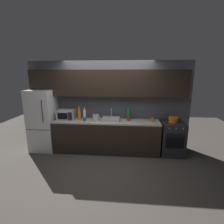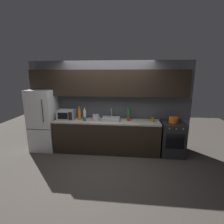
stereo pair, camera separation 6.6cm
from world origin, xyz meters
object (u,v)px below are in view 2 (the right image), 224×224
microwave (67,114)px  kettle (96,118)px  refrigerator (44,120)px  wine_bottle_orange (79,114)px  oven_range (172,139)px  wine_bottle_green (128,114)px  cooking_pot (174,120)px  wine_bottle_white (85,115)px  mug_red (128,119)px  mug_amber (152,120)px  mug_teal (85,119)px

microwave → kettle: bearing=-5.0°
refrigerator → wine_bottle_orange: 1.07m
oven_range → microwave: (-2.90, 0.02, 0.58)m
wine_bottle_green → cooking_pot: wine_bottle_green is taller
refrigerator → oven_range: (3.58, -0.00, -0.41)m
refrigerator → wine_bottle_white: size_ratio=5.22×
wine_bottle_white → mug_red: size_ratio=3.87×
wine_bottle_orange → kettle: bearing=-6.1°
mug_red → mug_amber: 0.63m
wine_bottle_green → mug_amber: 0.68m
wine_bottle_green → wine_bottle_orange: bearing=-172.4°
kettle → mug_red: 0.89m
mug_red → microwave: bearing=-179.1°
wine_bottle_orange → mug_amber: (1.98, 0.00, -0.11)m
refrigerator → cooking_pot: size_ratio=7.24×
refrigerator → kettle: refrigerator is taller
mug_red → mug_amber: size_ratio=0.80×
mug_amber → cooking_pot: size_ratio=0.45×
cooking_pot → mug_amber: bearing=-179.7°
mug_red → cooking_pot: 1.17m
mug_red → cooking_pot: (1.17, -0.04, 0.03)m
refrigerator → mug_amber: refrigerator is taller
oven_range → microwave: size_ratio=1.96×
mug_amber → wine_bottle_orange: bearing=-179.9°
kettle → wine_bottle_white: 0.36m
refrigerator → wine_bottle_green: size_ratio=4.50×
kettle → wine_bottle_orange: bearing=173.9°
wine_bottle_white → cooking_pot: bearing=-1.5°
wine_bottle_orange → mug_amber: 1.99m
wine_bottle_green → wine_bottle_white: (-1.21, -0.11, -0.03)m
mug_red → mug_teal: bearing=-173.1°
wine_bottle_orange → wine_bottle_white: (0.13, 0.07, -0.03)m
mug_red → cooking_pot: size_ratio=0.36×
refrigerator → oven_range: size_ratio=1.91×
refrigerator → wine_bottle_orange: bearing=-0.3°
wine_bottle_green → mug_teal: (-1.17, -0.27, -0.11)m
wine_bottle_green → cooking_pot: 1.20m
oven_range → microwave: bearing=179.6°
wine_bottle_white → mug_teal: 0.18m
wine_bottle_orange → microwave: bearing=176.4°
oven_range → wine_bottle_green: bearing=171.6°
microwave → wine_bottle_white: 0.51m
wine_bottle_white → cooking_pot: wine_bottle_white is taller
kettle → refrigerator: bearing=177.9°
cooking_pot → wine_bottle_orange: bearing=-179.9°
refrigerator → oven_range: bearing=-0.0°
wine_bottle_green → wine_bottle_orange: 1.35m
wine_bottle_white → wine_bottle_green: bearing=5.2°
microwave → mug_amber: bearing=-0.5°
kettle → mug_amber: size_ratio=1.89×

